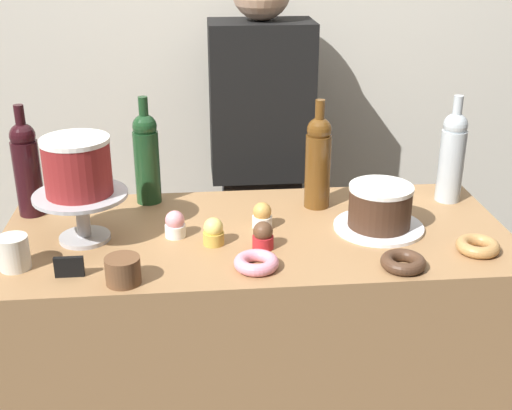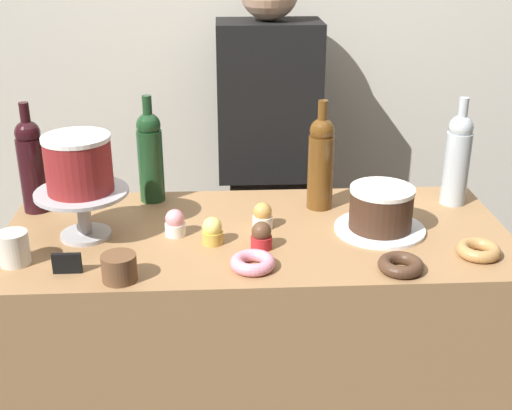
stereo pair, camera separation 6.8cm
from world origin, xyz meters
The scene contains 21 objects.
back_wall centered at (0.00, 0.88, 1.30)m, with size 6.00×0.05×2.60m.
display_counter centered at (0.00, 0.00, 0.46)m, with size 1.39×0.62×0.92m.
cake_stand_pedestal centered at (-0.46, -0.01, 1.01)m, with size 0.25×0.25×0.13m.
white_layer_cake centered at (-0.46, -0.01, 1.13)m, with size 0.18×0.18×0.15m.
silver_serving_platter centered at (0.34, -0.01, 0.92)m, with size 0.25×0.25×0.01m.
chocolate_round_cake centered at (0.34, -0.01, 0.99)m, with size 0.18×0.18×0.12m.
wine_bottle_dark_red centered at (-0.64, 0.19, 1.06)m, with size 0.08×0.08×0.33m.
wine_bottle_clear centered at (0.61, 0.18, 1.06)m, with size 0.08×0.08×0.33m.
wine_bottle_green centered at (-0.30, 0.25, 1.06)m, with size 0.08×0.08×0.33m.
wine_bottle_amber centered at (0.20, 0.17, 1.06)m, with size 0.08×0.08×0.33m.
cupcake_lemon centered at (-0.12, -0.07, 0.95)m, with size 0.06×0.06×0.07m.
cupcake_chocolate centered at (0.01, -0.10, 0.95)m, with size 0.06×0.06×0.07m.
cupcake_caramel centered at (0.02, 0.03, 0.95)m, with size 0.06×0.06×0.07m.
cupcake_strawberry centered at (-0.22, -0.01, 0.95)m, with size 0.06×0.06×0.07m.
donut_maple centered at (0.56, -0.17, 0.94)m, with size 0.11×0.11×0.03m.
donut_pink centered at (-0.02, -0.21, 0.94)m, with size 0.11×0.11×0.03m.
donut_chocolate centered at (0.34, -0.24, 0.94)m, with size 0.11×0.11×0.03m.
cookie_stack centered at (-0.34, -0.25, 0.95)m, with size 0.08×0.08×0.07m.
price_sign_chalkboard centered at (-0.47, -0.21, 0.95)m, with size 0.07×0.01×0.05m.
coffee_cup_ceramic centered at (-0.61, -0.15, 0.96)m, with size 0.08×0.08×0.08m.
barista_figure centered at (0.08, 0.64, 0.84)m, with size 0.36×0.22×1.60m.
Camera 2 is at (-0.09, -1.68, 1.71)m, focal length 47.19 mm.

